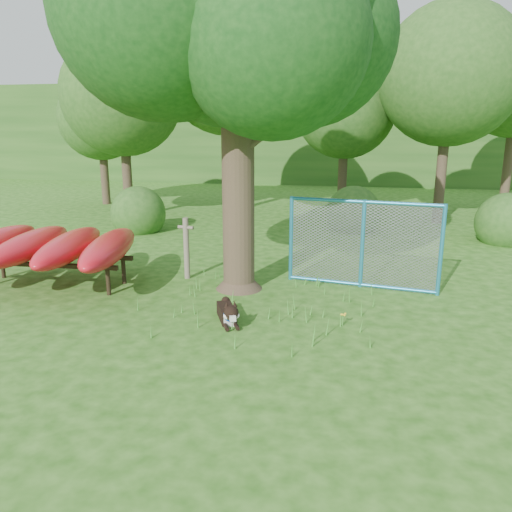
% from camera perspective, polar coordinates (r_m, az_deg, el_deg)
% --- Properties ---
extents(ground, '(80.00, 80.00, 0.00)m').
position_cam_1_polar(ground, '(8.72, -2.83, -8.27)').
color(ground, '#215410').
rests_on(ground, ground).
extents(oak_tree, '(6.24, 5.66, 8.32)m').
position_cam_1_polar(oak_tree, '(10.51, -2.53, 26.46)').
color(oak_tree, '#3A2C20').
rests_on(oak_tree, ground).
extents(wooden_post, '(0.39, 0.15, 1.41)m').
position_cam_1_polar(wooden_post, '(11.42, -7.96, 1.06)').
color(wooden_post, '#6A5E4F').
rests_on(wooden_post, ground).
extents(kayak_rack, '(4.03, 3.58, 1.17)m').
position_cam_1_polar(kayak_rack, '(11.59, -22.52, 1.07)').
color(kayak_rack, black).
rests_on(kayak_rack, ground).
extents(husky_dog, '(0.62, 1.08, 0.50)m').
position_cam_1_polar(husky_dog, '(8.89, -3.19, -6.57)').
color(husky_dog, black).
rests_on(husky_dog, ground).
extents(fence_section, '(3.22, 0.63, 3.17)m').
position_cam_1_polar(fence_section, '(10.87, 12.06, 1.33)').
color(fence_section, '#288ABE').
rests_on(fence_section, ground).
extents(wildflower_clump, '(0.11, 0.09, 0.24)m').
position_cam_1_polar(wildflower_clump, '(8.88, 9.93, -6.72)').
color(wildflower_clump, '#479430').
rests_on(wildflower_clump, ground).
extents(bg_tree_a, '(4.40, 4.40, 6.70)m').
position_cam_1_polar(bg_tree_a, '(19.73, -15.07, 17.27)').
color(bg_tree_a, '#3A2C20').
rests_on(bg_tree_a, ground).
extents(bg_tree_b, '(5.20, 5.20, 8.22)m').
position_cam_1_polar(bg_tree_b, '(20.53, -3.23, 20.75)').
color(bg_tree_b, '#3A2C20').
rests_on(bg_tree_b, ground).
extents(bg_tree_c, '(4.00, 4.00, 6.12)m').
position_cam_1_polar(bg_tree_c, '(20.82, 10.17, 16.32)').
color(bg_tree_c, '#3A2C20').
rests_on(bg_tree_c, ground).
extents(bg_tree_d, '(4.80, 4.80, 7.50)m').
position_cam_1_polar(bg_tree_d, '(19.12, 21.31, 18.72)').
color(bg_tree_d, '#3A2C20').
rests_on(bg_tree_d, ground).
extents(bg_tree_f, '(3.60, 3.60, 5.55)m').
position_cam_1_polar(bg_tree_f, '(23.51, -17.35, 14.75)').
color(bg_tree_f, '#3A2C20').
rests_on(bg_tree_f, ground).
extents(shrub_left, '(1.80, 1.80, 1.80)m').
position_cam_1_polar(shrub_left, '(17.14, -13.18, 2.78)').
color(shrub_left, '#26521A').
rests_on(shrub_left, ground).
extents(shrub_right, '(1.80, 1.80, 1.80)m').
position_cam_1_polar(shrub_right, '(16.78, 26.48, 1.38)').
color(shrub_right, '#26521A').
rests_on(shrub_right, ground).
extents(shrub_mid, '(1.80, 1.80, 1.80)m').
position_cam_1_polar(shrub_mid, '(17.13, 10.96, 2.89)').
color(shrub_mid, '#26521A').
rests_on(shrub_mid, ground).
extents(wooded_hillside, '(80.00, 12.00, 6.00)m').
position_cam_1_polar(wooded_hillside, '(35.85, 8.11, 13.78)').
color(wooded_hillside, '#26521A').
rests_on(wooded_hillside, ground).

